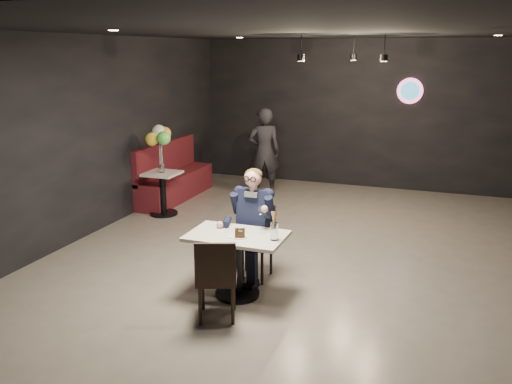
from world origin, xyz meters
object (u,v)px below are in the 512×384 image
at_px(seated_man, 254,223).
at_px(sundae_glass, 274,231).
at_px(chair_far, 254,243).
at_px(booth_bench, 175,171).
at_px(balloon_vase, 162,168).
at_px(side_table, 163,195).
at_px(chair_near, 217,277).
at_px(main_table, 237,265).
at_px(passerby, 264,152).

distance_m(seated_man, sundae_glass, 0.75).
xyz_separation_m(chair_far, booth_bench, (-2.71, 2.99, 0.09)).
bearing_deg(balloon_vase, seated_man, -39.51).
bearing_deg(booth_bench, chair_far, -47.78).
distance_m(chair_far, side_table, 3.13).
bearing_deg(chair_near, main_table, 69.39).
bearing_deg(booth_bench, seated_man, -47.78).
relative_size(chair_far, booth_bench, 0.42).
xyz_separation_m(chair_far, balloon_vase, (-2.41, 1.99, 0.36)).
relative_size(chair_far, seated_man, 0.64).
relative_size(booth_bench, passerby, 1.28).
distance_m(sundae_glass, balloon_vase, 3.86).
bearing_deg(chair_near, seated_man, 69.39).
xyz_separation_m(chair_far, seated_man, (0.00, 0.00, 0.26)).
bearing_deg(booth_bench, chair_near, -56.54).
relative_size(chair_near, sundae_glass, 4.66).
relative_size(chair_near, seated_man, 0.64).
bearing_deg(seated_man, chair_near, -90.00).
distance_m(main_table, side_table, 3.50).
xyz_separation_m(chair_near, side_table, (-2.41, 3.11, -0.11)).
bearing_deg(chair_near, chair_far, 69.39).
distance_m(chair_near, seated_man, 1.14).
bearing_deg(main_table, booth_bench, 127.47).
bearing_deg(sundae_glass, seated_man, 128.05).
height_order(main_table, chair_far, chair_far).
relative_size(side_table, balloon_vase, 4.72).
relative_size(booth_bench, side_table, 3.14).
bearing_deg(chair_far, seated_man, 0.00).
xyz_separation_m(chair_far, sundae_glass, (0.46, -0.58, 0.39)).
distance_m(side_table, passerby, 2.29).
height_order(main_table, seated_man, seated_man).
relative_size(chair_near, side_table, 1.33).
bearing_deg(balloon_vase, side_table, 0.00).
bearing_deg(chair_near, sundae_glass, 28.59).
relative_size(main_table, chair_far, 1.20).
relative_size(main_table, passerby, 0.64).
distance_m(chair_near, side_table, 3.93).
distance_m(main_table, chair_near, 0.57).
bearing_deg(booth_bench, main_table, -52.53).
height_order(seated_man, booth_bench, seated_man).
height_order(chair_far, side_table, chair_far).
bearing_deg(seated_man, booth_bench, 132.22).
bearing_deg(seated_man, balloon_vase, 140.49).
height_order(main_table, sundae_glass, sundae_glass).
bearing_deg(main_table, chair_far, 90.00).
distance_m(chair_near, booth_bench, 4.92).
xyz_separation_m(seated_man, sundae_glass, (0.46, -0.58, 0.13)).
relative_size(sundae_glass, passerby, 0.12).
height_order(main_table, side_table, main_table).
bearing_deg(chair_far, main_table, -90.00).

